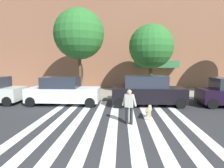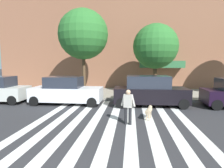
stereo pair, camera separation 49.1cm
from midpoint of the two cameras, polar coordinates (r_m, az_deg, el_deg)
The scene contains 9 objects.
ground_plane at distance 8.90m, azimuth -9.41°, elevation -12.34°, with size 160.00×160.00×0.00m, color #2B2B2D.
sidewalk_far at distance 17.34m, azimuth -3.25°, elevation -2.82°, with size 80.00×6.00×0.15m, color gray.
crosswalk_stripes at distance 8.73m, azimuth -1.38°, elevation -12.61°, with size 7.65×10.97×0.01m.
parked_car_behind_first at distance 13.30m, azimuth -15.84°, elevation -2.23°, with size 4.91×1.96×1.92m.
parked_car_third_in_line at distance 12.68m, azimuth 9.68°, elevation -2.17°, with size 4.89×2.08×2.02m.
street_tree_nearest at distance 16.17m, azimuth -10.99°, elevation 14.83°, with size 4.19×4.19×7.21m.
street_tree_middle at distance 16.42m, azimuth 11.10°, elevation 11.21°, with size 3.80×3.80×6.03m.
pedestrian_dog_walker at distance 8.66m, azimuth 3.70°, elevation -6.42°, with size 0.70×0.33×1.64m.
dog_on_leash at distance 9.75m, azimuth 9.87°, elevation -7.96°, with size 0.45×1.05×0.65m.
Camera 1 is at (1.59, -2.46, 2.84)m, focal length 29.64 mm.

